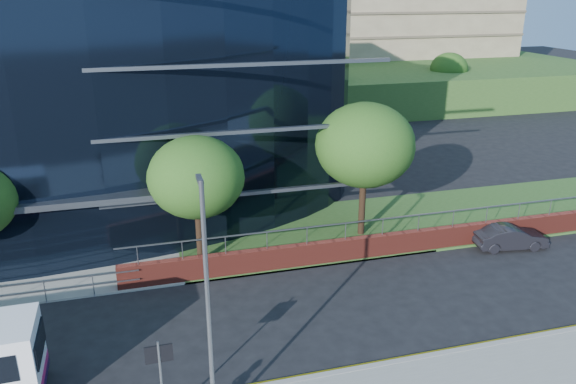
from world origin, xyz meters
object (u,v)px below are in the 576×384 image
object	(u,v)px
tree_far_d	(365,145)
tree_dist_f	(449,69)
street_sign	(160,364)
parked_car	(510,237)
streetlight_east	(208,301)
tree_dist_e	(324,74)
tree_far_c	(196,177)

from	to	relation	value
tree_far_d	tree_dist_f	bearing A→B (deg)	53.13
street_sign	parked_car	world-z (taller)	street_sign
streetlight_east	tree_dist_e	bearing A→B (deg)	66.89
streetlight_east	parked_car	distance (m)	19.36
tree_far_d	streetlight_east	world-z (taller)	streetlight_east
tree_far_d	parked_car	distance (m)	9.07
tree_dist_e	parked_car	size ratio (longest dim) A/B	1.72
tree_dist_f	tree_dist_e	bearing A→B (deg)	-172.87
street_sign	tree_dist_f	size ratio (longest dim) A/B	0.46
tree_dist_e	parked_car	distance (m)	33.87
tree_far_c	tree_far_d	size ratio (longest dim) A/B	0.87
tree_dist_e	tree_dist_f	world-z (taller)	tree_dist_e
street_sign	tree_far_d	bearing A→B (deg)	45.22
tree_far_d	street_sign	bearing A→B (deg)	-134.78
tree_dist_f	parked_car	bearing A→B (deg)	-115.58
street_sign	tree_far_c	xyz separation A→B (m)	(2.50, 10.59, 2.39)
tree_far_c	parked_car	distance (m)	16.63
tree_dist_f	streetlight_east	world-z (taller)	streetlight_east
tree_far_c	street_sign	bearing A→B (deg)	-103.29
parked_car	streetlight_east	bearing A→B (deg)	124.62
streetlight_east	parked_car	bearing A→B (deg)	26.76
street_sign	tree_far_d	xyz separation A→B (m)	(11.50, 11.59, 3.04)
tree_dist_f	parked_car	size ratio (longest dim) A/B	1.59
tree_far_c	streetlight_east	world-z (taller)	streetlight_east
tree_far_c	tree_dist_f	xyz separation A→B (m)	(33.00, 33.00, -0.33)
tree_far_c	tree_far_d	world-z (taller)	tree_far_d
tree_far_d	tree_dist_e	world-z (taller)	tree_far_d
tree_dist_f	streetlight_east	xyz separation A→B (m)	(-34.00, -44.17, 0.23)
tree_far_c	streetlight_east	size ratio (longest dim) A/B	0.81
tree_far_d	parked_car	size ratio (longest dim) A/B	1.96
streetlight_east	street_sign	bearing A→B (deg)	158.64
tree_far_d	tree_dist_f	world-z (taller)	tree_far_d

